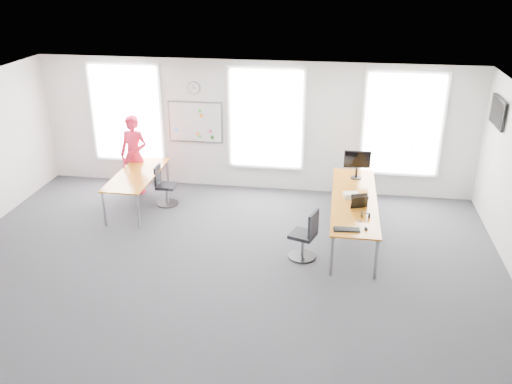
% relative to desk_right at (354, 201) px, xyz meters
% --- Properties ---
extents(floor, '(10.00, 10.00, 0.00)m').
position_rel_desk_right_xyz_m(floor, '(-2.30, -1.89, -0.73)').
color(floor, '#28282C').
rests_on(floor, ground).
extents(ceiling, '(10.00, 10.00, 0.00)m').
position_rel_desk_right_xyz_m(ceiling, '(-2.30, -1.89, 2.27)').
color(ceiling, white).
rests_on(ceiling, ground).
extents(wall_back, '(10.00, 0.00, 10.00)m').
position_rel_desk_right_xyz_m(wall_back, '(-2.30, 2.11, 0.77)').
color(wall_back, white).
rests_on(wall_back, ground).
extents(wall_front, '(10.00, 0.00, 10.00)m').
position_rel_desk_right_xyz_m(wall_front, '(-2.30, -5.89, 0.77)').
color(wall_front, white).
rests_on(wall_front, ground).
extents(window_left, '(1.60, 0.06, 2.20)m').
position_rel_desk_right_xyz_m(window_left, '(-5.30, 2.08, 0.97)').
color(window_left, white).
rests_on(window_left, wall_back).
extents(window_mid, '(1.60, 0.06, 2.20)m').
position_rel_desk_right_xyz_m(window_mid, '(-2.00, 2.08, 0.97)').
color(window_mid, white).
rests_on(window_mid, wall_back).
extents(window_right, '(1.60, 0.06, 2.20)m').
position_rel_desk_right_xyz_m(window_right, '(1.00, 2.08, 0.97)').
color(window_right, white).
rests_on(window_right, wall_back).
extents(desk_right, '(0.86, 3.22, 0.78)m').
position_rel_desk_right_xyz_m(desk_right, '(0.00, 0.00, 0.00)').
color(desk_right, '#B67B18').
rests_on(desk_right, ground).
extents(desk_left, '(0.84, 2.10, 0.77)m').
position_rel_desk_right_xyz_m(desk_left, '(-4.62, 0.66, -0.03)').
color(desk_left, '#B67B18').
rests_on(desk_left, ground).
extents(chair_right, '(0.54, 0.54, 0.95)m').
position_rel_desk_right_xyz_m(chair_right, '(-0.85, -1.03, -0.32)').
color(chair_right, black).
rests_on(chair_right, ground).
extents(chair_left, '(0.48, 0.48, 0.90)m').
position_rel_desk_right_xyz_m(chair_left, '(-4.09, 0.85, -0.34)').
color(chair_left, black).
rests_on(chair_left, ground).
extents(person, '(0.72, 0.52, 1.82)m').
position_rel_desk_right_xyz_m(person, '(-4.95, 1.42, 0.18)').
color(person, red).
rests_on(person, ground).
extents(whiteboard, '(1.20, 0.03, 0.90)m').
position_rel_desk_right_xyz_m(whiteboard, '(-3.65, 2.08, 0.82)').
color(whiteboard, white).
rests_on(whiteboard, wall_back).
extents(wall_clock, '(0.30, 0.04, 0.30)m').
position_rel_desk_right_xyz_m(wall_clock, '(-3.65, 2.08, 1.62)').
color(wall_clock, gray).
rests_on(wall_clock, wall_back).
extents(tv, '(0.06, 0.90, 0.55)m').
position_rel_desk_right_xyz_m(tv, '(2.65, 1.11, 1.57)').
color(tv, black).
rests_on(tv, wall_right).
extents(keyboard, '(0.47, 0.21, 0.02)m').
position_rel_desk_right_xyz_m(keyboard, '(-0.15, -1.35, 0.06)').
color(keyboard, black).
rests_on(keyboard, desk_right).
extents(mouse, '(0.08, 0.12, 0.04)m').
position_rel_desk_right_xyz_m(mouse, '(0.18, -1.27, 0.07)').
color(mouse, black).
rests_on(mouse, desk_right).
extents(lens_cap, '(0.07, 0.07, 0.01)m').
position_rel_desk_right_xyz_m(lens_cap, '(0.08, -0.98, 0.05)').
color(lens_cap, black).
rests_on(lens_cap, desk_right).
extents(headphones, '(0.17, 0.09, 0.10)m').
position_rel_desk_right_xyz_m(headphones, '(0.18, -0.81, 0.10)').
color(headphones, black).
rests_on(headphones, desk_right).
extents(laptop_sleeve, '(0.33, 0.27, 0.26)m').
position_rel_desk_right_xyz_m(laptop_sleeve, '(0.08, -0.41, 0.18)').
color(laptop_sleeve, black).
rests_on(laptop_sleeve, desk_right).
extents(paper_stack, '(0.32, 0.26, 0.10)m').
position_rel_desk_right_xyz_m(paper_stack, '(-0.06, 0.04, 0.10)').
color(paper_stack, beige).
rests_on(paper_stack, desk_right).
extents(monitor, '(0.55, 0.22, 0.61)m').
position_rel_desk_right_xyz_m(monitor, '(0.04, 1.06, 0.42)').
color(monitor, black).
rests_on(monitor, desk_right).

